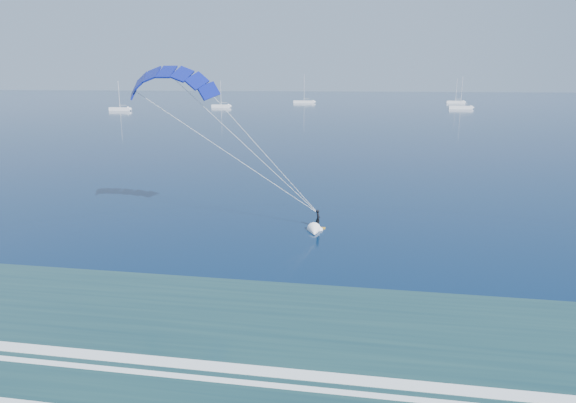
# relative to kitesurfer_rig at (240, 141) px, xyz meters

# --- Properties ---
(kitesurfer_rig) EXTENTS (16.70, 4.78, 13.80)m
(kitesurfer_rig) POSITION_rel_kitesurfer_rig_xyz_m (0.00, 0.00, 0.00)
(kitesurfer_rig) COLOR #C68817
(kitesurfer_rig) RESTS_ON ground
(sailboat_0) EXTENTS (7.81, 2.40, 10.75)m
(sailboat_0) POSITION_rel_kitesurfer_rig_xyz_m (-82.84, 139.85, -6.47)
(sailboat_0) COLOR silver
(sailboat_0) RESTS_ON ground
(sailboat_1) EXTENTS (7.59, 2.40, 10.58)m
(sailboat_1) POSITION_rel_kitesurfer_rig_xyz_m (-52.07, 165.48, -6.47)
(sailboat_1) COLOR silver
(sailboat_1) RESTS_ON ground
(sailboat_2) EXTENTS (10.02, 2.40, 13.33)m
(sailboat_2) POSITION_rel_kitesurfer_rig_xyz_m (-24.16, 208.92, -6.46)
(sailboat_2) COLOR silver
(sailboat_2) RESTS_ON ground
(sailboat_3) EXTENTS (8.87, 2.40, 12.29)m
(sailboat_3) POSITION_rel_kitesurfer_rig_xyz_m (42.23, 171.74, -6.46)
(sailboat_3) COLOR silver
(sailboat_3) RESTS_ON ground
(sailboat_4) EXTENTS (8.35, 2.40, 11.41)m
(sailboat_4) POSITION_rel_kitesurfer_rig_xyz_m (46.86, 218.32, -6.47)
(sailboat_4) COLOR silver
(sailboat_4) RESTS_ON ground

